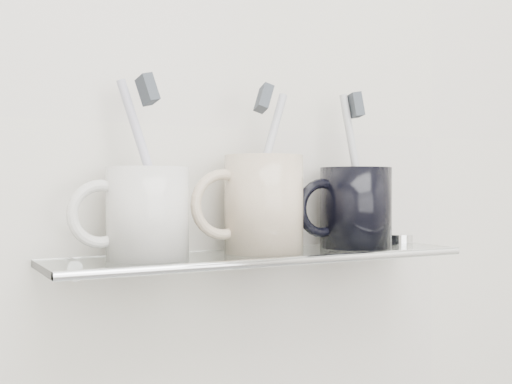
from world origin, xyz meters
TOP-DOWN VIEW (x-y plane):
  - wall_back at (0.00, 1.10)m, footprint 2.50×0.00m
  - shelf_glass at (0.00, 1.04)m, footprint 0.50×0.12m
  - shelf_rail at (0.00, 0.98)m, footprint 0.50×0.01m
  - bracket_left at (-0.21, 1.09)m, footprint 0.02×0.03m
  - bracket_right at (0.21, 1.09)m, footprint 0.02×0.03m
  - mug_left at (-0.14, 1.04)m, footprint 0.10×0.10m
  - mug_left_handle at (-0.19, 1.04)m, footprint 0.07×0.01m
  - toothbrush_left at (-0.14, 1.04)m, footprint 0.06×0.05m
  - bristles_left at (-0.14, 1.04)m, footprint 0.02×0.03m
  - mug_center at (0.00, 1.04)m, footprint 0.11×0.11m
  - mug_center_handle at (-0.05, 1.04)m, footprint 0.08×0.01m
  - toothbrush_center at (0.00, 1.04)m, footprint 0.08×0.04m
  - bristles_center at (0.00, 1.04)m, footprint 0.03×0.03m
  - mug_right at (0.14, 1.04)m, footprint 0.12×0.12m
  - mug_right_handle at (0.09, 1.04)m, footprint 0.07×0.01m
  - toothbrush_right at (0.14, 1.04)m, footprint 0.04×0.03m
  - bristles_right at (0.14, 1.04)m, footprint 0.02×0.03m
  - chrome_cap at (0.21, 1.04)m, footprint 0.03×0.03m

SIDE VIEW (x-z plane):
  - bracket_left at x=-0.21m, z-range 1.08..1.09m
  - bracket_right at x=0.21m, z-range 1.08..1.09m
  - shelf_glass at x=0.00m, z-range 1.09..1.10m
  - shelf_rail at x=0.00m, z-range 1.09..1.10m
  - chrome_cap at x=0.21m, z-range 1.10..1.11m
  - mug_left at x=-0.14m, z-range 1.10..1.20m
  - mug_left_handle at x=-0.19m, z-range 1.11..1.18m
  - mug_right at x=0.14m, z-range 1.10..1.20m
  - mug_right_handle at x=0.09m, z-range 1.11..1.19m
  - mug_center at x=0.00m, z-range 1.10..1.21m
  - mug_center_handle at x=-0.05m, z-range 1.12..1.20m
  - toothbrush_left at x=-0.14m, z-range 1.11..1.29m
  - toothbrush_center at x=0.00m, z-range 1.11..1.29m
  - toothbrush_right at x=0.14m, z-range 1.11..1.30m
  - wall_back at x=0.00m, z-range 0.00..2.50m
  - bristles_left at x=-0.14m, z-range 1.26..1.30m
  - bristles_center at x=0.00m, z-range 1.26..1.30m
  - bristles_right at x=0.14m, z-range 1.26..1.30m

